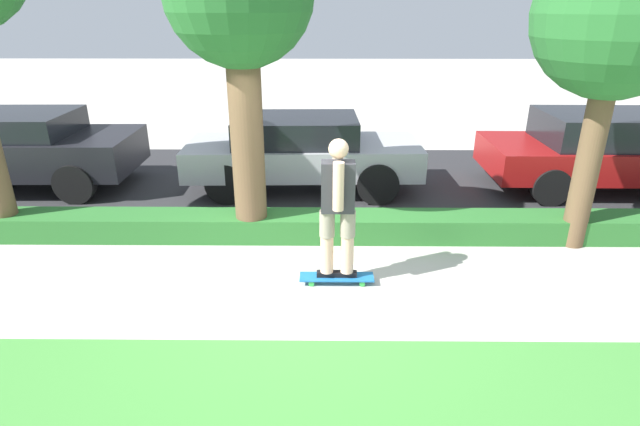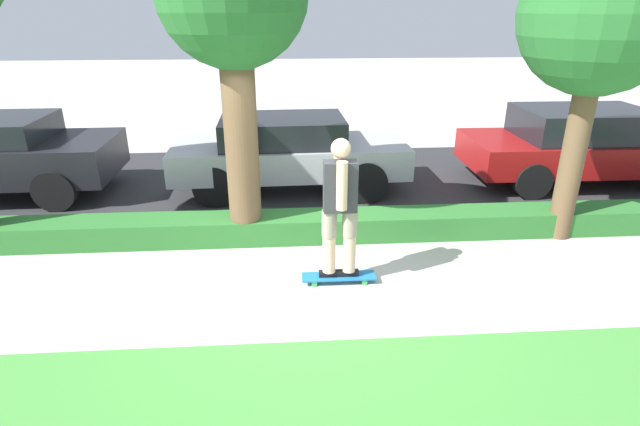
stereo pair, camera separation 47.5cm
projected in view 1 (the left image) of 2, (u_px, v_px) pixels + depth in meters
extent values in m
plane|color=#BCB7AD|center=(308.00, 292.00, 6.26)|extent=(60.00, 60.00, 0.00)
cube|color=#2D2D30|center=(314.00, 182.00, 10.14)|extent=(18.38, 5.00, 0.01)
cube|color=#2D702D|center=(311.00, 226.00, 7.67)|extent=(18.38, 0.60, 0.38)
cube|color=#1E6BAD|center=(337.00, 277.00, 6.45)|extent=(0.96, 0.24, 0.02)
cylinder|color=green|center=(362.00, 284.00, 6.38)|extent=(0.07, 0.04, 0.07)
cylinder|color=green|center=(361.00, 277.00, 6.54)|extent=(0.07, 0.04, 0.07)
cylinder|color=green|center=(311.00, 283.00, 6.38)|extent=(0.07, 0.04, 0.07)
cylinder|color=green|center=(312.00, 276.00, 6.55)|extent=(0.07, 0.04, 0.07)
cube|color=black|center=(327.00, 274.00, 6.43)|extent=(0.26, 0.09, 0.07)
cylinder|color=beige|center=(327.00, 242.00, 6.25)|extent=(0.17, 0.17, 0.84)
cylinder|color=gray|center=(327.00, 223.00, 6.16)|extent=(0.19, 0.19, 0.34)
cube|color=black|center=(347.00, 274.00, 6.43)|extent=(0.26, 0.09, 0.07)
cylinder|color=beige|center=(347.00, 242.00, 6.25)|extent=(0.17, 0.17, 0.84)
cylinder|color=gray|center=(348.00, 224.00, 6.16)|extent=(0.19, 0.19, 0.34)
cube|color=#333338|center=(338.00, 187.00, 5.97)|extent=(0.40, 0.22, 0.62)
cylinder|color=beige|center=(338.00, 187.00, 5.79)|extent=(0.13, 0.13, 0.59)
cylinder|color=beige|center=(338.00, 177.00, 6.10)|extent=(0.13, 0.13, 0.59)
sphere|color=beige|center=(339.00, 149.00, 5.79)|extent=(0.24, 0.24, 0.24)
cylinder|color=brown|center=(248.00, 145.00, 7.12)|extent=(0.47, 0.47, 2.97)
cylinder|color=brown|center=(589.00, 160.00, 7.03)|extent=(0.34, 0.34, 2.64)
sphere|color=#286B2D|center=(620.00, 13.00, 6.29)|extent=(2.16, 2.16, 2.16)
cube|color=black|center=(26.00, 152.00, 9.65)|extent=(4.20, 1.96, 0.68)
cube|color=black|center=(13.00, 124.00, 9.44)|extent=(2.19, 1.70, 0.43)
cylinder|color=black|center=(75.00, 184.00, 8.97)|extent=(0.73, 0.23, 0.73)
cylinder|color=black|center=(113.00, 157.00, 10.57)|extent=(0.73, 0.23, 0.73)
cube|color=#B7B7BC|center=(303.00, 156.00, 9.55)|extent=(4.42, 1.83, 0.56)
cube|color=black|center=(296.00, 130.00, 9.35)|extent=(2.32, 1.57, 0.48)
cylinder|color=black|center=(378.00, 184.00, 8.91)|extent=(0.75, 0.21, 0.75)
cylinder|color=black|center=(370.00, 159.00, 10.37)|extent=(0.75, 0.21, 0.75)
cylinder|color=black|center=(226.00, 184.00, 8.94)|extent=(0.75, 0.21, 0.75)
cylinder|color=black|center=(240.00, 159.00, 10.39)|extent=(0.75, 0.21, 0.75)
cube|color=maroon|center=(610.00, 158.00, 9.58)|extent=(4.69, 1.96, 0.58)
cube|color=black|center=(609.00, 128.00, 9.36)|extent=(2.45, 1.71, 0.57)
cylinder|color=black|center=(551.00, 187.00, 8.89)|extent=(0.68, 0.23, 0.68)
cylinder|color=black|center=(516.00, 159.00, 10.52)|extent=(0.68, 0.23, 0.68)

